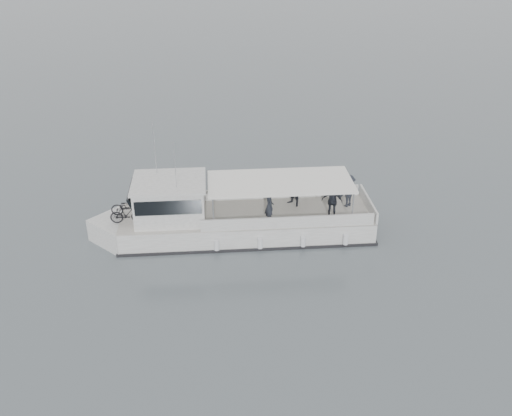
# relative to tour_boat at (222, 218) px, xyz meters

# --- Properties ---
(ground) EXTENTS (1400.00, 1400.00, 0.00)m
(ground) POSITION_rel_tour_boat_xyz_m (-3.89, 1.92, -1.03)
(ground) COLOR #515A5F
(ground) RESTS_ON ground
(tour_boat) EXTENTS (14.89, 6.92, 6.26)m
(tour_boat) POSITION_rel_tour_boat_xyz_m (0.00, 0.00, 0.00)
(tour_boat) COLOR white
(tour_boat) RESTS_ON ground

